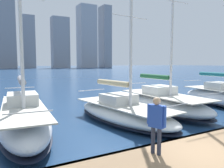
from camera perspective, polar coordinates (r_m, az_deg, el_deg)
dock_pier at (r=7.89m, az=22.55°, el=-16.19°), size 28.00×2.80×0.60m
city_skyline at (r=164.40m, az=-24.45°, el=11.31°), size 170.63×19.70×54.43m
sailboat_teal at (r=19.46m, az=27.05°, el=-2.97°), size 3.42×7.71×11.67m
sailboat_forest at (r=15.39m, az=13.34°, el=-4.73°), size 3.06×7.88×11.35m
sailboat_tan at (r=12.76m, az=2.95°, el=-7.24°), size 3.94×8.09×9.09m
sailboat_grey at (r=11.54m, az=-22.09°, el=-8.21°), size 2.94×8.74×9.51m
person_blue_shirt at (r=6.88m, az=11.53°, el=-9.22°), size 0.35×0.61×1.77m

